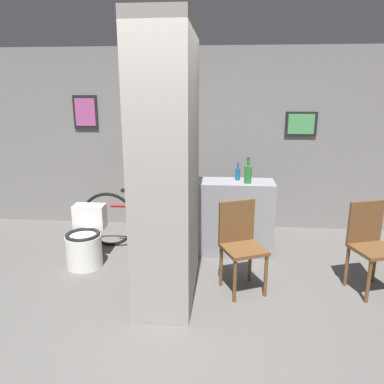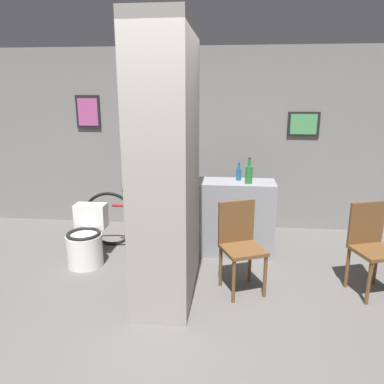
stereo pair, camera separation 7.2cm
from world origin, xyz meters
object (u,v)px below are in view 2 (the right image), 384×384
toilet (86,241)px  bottle_tall (249,174)px  chair_by_doorway (371,244)px  chair_near_pillar (240,242)px  bicycle (151,219)px

toilet → bottle_tall: 2.09m
toilet → bottle_tall: bottle_tall is taller
chair_by_doorway → chair_near_pillar: bearing=165.7°
bottle_tall → toilet: bearing=-167.8°
chair_by_doorway → bottle_tall: bearing=130.6°
toilet → chair_near_pillar: 1.86m
toilet → bottle_tall: (1.90, 0.41, 0.77)m
bicycle → chair_by_doorway: bearing=-19.5°
bicycle → bottle_tall: (1.24, -0.13, 0.67)m
chair_near_pillar → bottle_tall: 0.99m
bottle_tall → chair_near_pillar: bearing=-97.1°
chair_by_doorway → bottle_tall: 1.51m
toilet → chair_by_doorway: size_ratio=0.73×
chair_by_doorway → bicycle: 2.60m
toilet → chair_by_doorway: (3.11, -0.32, 0.23)m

